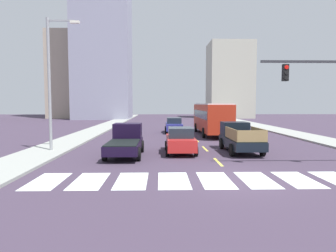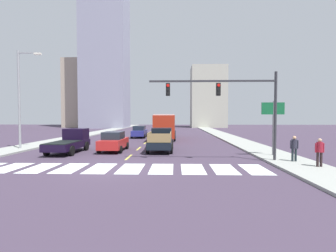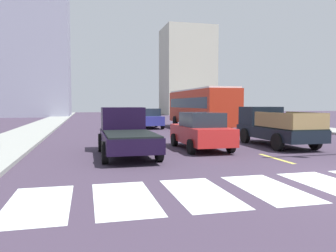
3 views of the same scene
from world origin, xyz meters
name	(u,v)px [view 1 (image 1 of 3)]	position (x,y,z in m)	size (l,w,h in m)	color
ground_plane	(236,180)	(0.00, 0.00, 0.00)	(160.00, 160.00, 0.00)	#3D3143
sidewalk_right	(298,135)	(11.07, 18.00, 0.07)	(3.11, 110.00, 0.15)	#949891
sidewalk_left	(84,135)	(-11.07, 18.00, 0.07)	(3.11, 110.00, 0.15)	#949891
crosswalk_stripe_0	(47,181)	(-8.11, 0.00, 0.00)	(1.33, 2.91, 0.01)	silver
crosswalk_stripe_1	(90,181)	(-6.31, 0.00, 0.00)	(1.33, 2.91, 0.01)	silver
crosswalk_stripe_2	(132,181)	(-4.51, 0.00, 0.00)	(1.33, 2.91, 0.01)	silver
crosswalk_stripe_3	(174,180)	(-2.70, 0.00, 0.00)	(1.33, 2.91, 0.01)	silver
crosswalk_stripe_4	(215,180)	(-0.90, 0.00, 0.00)	(1.33, 2.91, 0.01)	silver
crosswalk_stripe_5	(257,180)	(0.90, 0.00, 0.00)	(1.33, 2.91, 0.01)	silver
crosswalk_stripe_6	(297,179)	(2.70, 0.00, 0.00)	(1.33, 2.91, 0.01)	silver
lane_dash_0	(218,162)	(0.00, 4.00, 0.00)	(0.16, 2.40, 0.01)	#D3C74A
lane_dash_1	(205,149)	(0.00, 9.00, 0.00)	(0.16, 2.40, 0.01)	#D3C74A
lane_dash_2	(197,140)	(0.00, 14.00, 0.00)	(0.16, 2.40, 0.01)	#D3C74A
lane_dash_3	(191,135)	(0.00, 19.00, 0.00)	(0.16, 2.40, 0.01)	#D3C74A
lane_dash_4	(187,130)	(0.00, 24.00, 0.00)	(0.16, 2.40, 0.01)	#D3C74A
lane_dash_5	(184,127)	(0.00, 29.00, 0.00)	(0.16, 2.40, 0.01)	#D3C74A
lane_dash_6	(181,125)	(0.00, 34.00, 0.00)	(0.16, 2.40, 0.01)	#D3C74A
lane_dash_7	(179,123)	(0.00, 39.00, 0.00)	(0.16, 2.40, 0.01)	#D3C74A
pickup_stakebed	(239,138)	(2.19, 7.84, 0.94)	(2.18, 5.20, 1.96)	black
pickup_dark	(126,141)	(-5.50, 6.52, 0.92)	(2.18, 5.20, 1.96)	black
city_bus	(211,116)	(2.15, 18.89, 1.95)	(2.72, 10.80, 3.32)	#AD2A17
sedan_mid	(180,140)	(-1.94, 7.19, 0.86)	(2.02, 4.40, 1.72)	red
sedan_near_right	(174,125)	(-1.74, 21.20, 0.86)	(2.02, 4.40, 1.72)	navy
streetlight_left	(52,79)	(-10.58, 7.79, 4.97)	(2.20, 0.28, 9.00)	gray
block_mid_left	(229,81)	(12.82, 57.02, 8.62)	(9.74, 8.80, 17.24)	#B2B29F
block_mid_right	(67,76)	(-24.66, 57.24, 9.73)	(7.41, 8.15, 19.46)	tan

